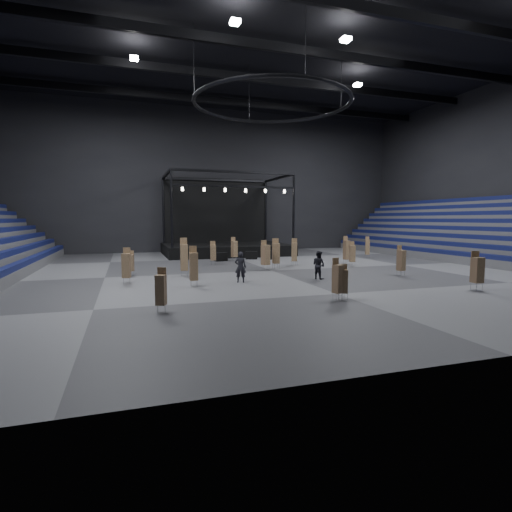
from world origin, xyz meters
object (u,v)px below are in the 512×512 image
object	(u,v)px
chair_stack_7	(338,278)
chair_stack_9	(194,266)
chair_stack_16	(276,253)
chair_stack_13	(347,250)
flight_case_mid	(251,255)
crew_member	(319,265)
chair_stack_1	(477,269)
chair_stack_2	(367,247)
chair_stack_0	(265,254)
chair_stack_11	(234,249)
man_center	(240,267)
chair_stack_5	(352,253)
chair_stack_10	(184,257)
flight_case_left	(221,257)
flight_case_right	(273,255)
chair_stack_14	(401,260)
chair_stack_15	(131,262)
chair_stack_4	(126,265)
chair_stack_3	(161,289)
stage	(224,242)
chair_stack_8	(294,252)
chair_stack_6	(213,252)
chair_stack_12	(343,281)

from	to	relation	value
chair_stack_7	chair_stack_9	world-z (taller)	chair_stack_9
chair_stack_16	chair_stack_13	bearing A→B (deg)	19.44
flight_case_mid	crew_member	world-z (taller)	crew_member
chair_stack_1	chair_stack_2	size ratio (longest dim) A/B	1.00
chair_stack_0	chair_stack_11	world-z (taller)	chair_stack_0
flight_case_mid	chair_stack_9	xyz separation A→B (m)	(-8.31, -14.82, 0.88)
chair_stack_1	man_center	xyz separation A→B (m)	(-12.21, 6.98, -0.21)
flight_case_mid	chair_stack_13	size ratio (longest dim) A/B	0.47
chair_stack_5	chair_stack_10	bearing A→B (deg)	-158.62
chair_stack_10	chair_stack_13	bearing A→B (deg)	14.90
crew_member	chair_stack_0	bearing A→B (deg)	-2.64
chair_stack_11	flight_case_mid	bearing A→B (deg)	10.38
flight_case_left	chair_stack_10	distance (m)	10.64
chair_stack_16	man_center	bearing A→B (deg)	-120.22
chair_stack_2	flight_case_right	bearing A→B (deg)	-166.81
chair_stack_14	chair_stack_15	size ratio (longest dim) A/B	1.22
chair_stack_4	chair_stack_7	xyz separation A→B (m)	(10.19, -8.67, -0.08)
flight_case_left	chair_stack_3	world-z (taller)	chair_stack_3
stage	chair_stack_3	size ratio (longest dim) A/B	7.03
chair_stack_8	chair_stack_6	bearing A→B (deg)	178.22
chair_stack_13	chair_stack_3	bearing A→B (deg)	-149.18
chair_stack_1	crew_member	world-z (taller)	chair_stack_1
chair_stack_3	chair_stack_8	bearing A→B (deg)	72.14
chair_stack_16	chair_stack_12	bearing A→B (deg)	-87.24
chair_stack_10	chair_stack_13	distance (m)	15.71
chair_stack_0	chair_stack_14	size ratio (longest dim) A/B	1.09
chair_stack_0	chair_stack_8	world-z (taller)	chair_stack_0
chair_stack_2	chair_stack_3	world-z (taller)	chair_stack_2
chair_stack_12	chair_stack_14	bearing A→B (deg)	60.03
chair_stack_1	man_center	size ratio (longest dim) A/B	1.13
chair_stack_5	chair_stack_16	bearing A→B (deg)	-167.33
chair_stack_1	crew_member	size ratio (longest dim) A/B	1.17
flight_case_left	crew_member	xyz separation A→B (m)	(3.74, -13.56, 0.55)
chair_stack_8	chair_stack_13	xyz separation A→B (m)	(5.19, -0.04, 0.05)
chair_stack_8	chair_stack_15	xyz separation A→B (m)	(-13.78, -2.10, -0.28)
chair_stack_6	chair_stack_13	world-z (taller)	chair_stack_13
chair_stack_0	chair_stack_6	world-z (taller)	chair_stack_0
chair_stack_14	stage	bearing A→B (deg)	97.46
chair_stack_5	chair_stack_12	distance (m)	15.18
chair_stack_0	chair_stack_12	xyz separation A→B (m)	(-0.08, -12.18, -0.31)
flight_case_right	chair_stack_9	bearing A→B (deg)	-126.20
chair_stack_12	chair_stack_0	bearing A→B (deg)	112.89
chair_stack_7	chair_stack_11	xyz separation A→B (m)	(-0.10, 20.00, 0.10)
stage	chair_stack_15	xyz separation A→B (m)	(-10.74, -15.89, -0.47)
stage	chair_stack_8	world-z (taller)	stage
chair_stack_12	chair_stack_15	bearing A→B (deg)	152.90
chair_stack_3	chair_stack_16	bearing A→B (deg)	74.70
chair_stack_0	chair_stack_1	xyz separation A→B (m)	(8.67, -12.18, -0.07)
chair_stack_13	chair_stack_7	bearing A→B (deg)	-130.33
chair_stack_3	chair_stack_10	bearing A→B (deg)	100.36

